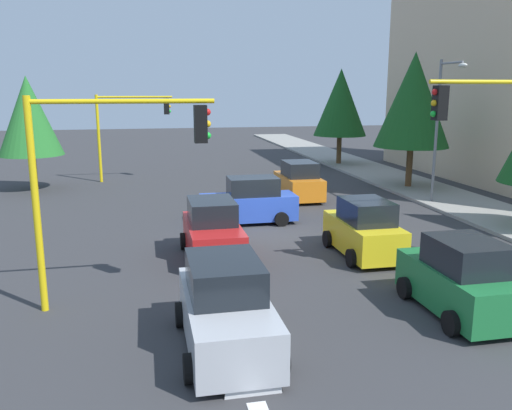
{
  "coord_description": "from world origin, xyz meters",
  "views": [
    {
      "loc": [
        19.75,
        -4.79,
        5.61
      ],
      "look_at": [
        -0.04,
        -0.64,
        1.2
      ],
      "focal_mm": 37.32,
      "sensor_mm": 36.0,
      "label": 1
    }
  ],
  "objects_px": {
    "traffic_signal_near_right": "(110,160)",
    "street_lamp_curbside": "(442,116)",
    "traffic_signal_near_left": "(511,138)",
    "tree_roadside_far": "(341,103)",
    "car_blue": "(249,202)",
    "car_yellow": "(364,230)",
    "car_red": "(213,232)",
    "tree_opposite_side": "(29,116)",
    "car_green": "(461,280)",
    "traffic_signal_far_right": "(129,120)",
    "car_orange": "(299,182)",
    "car_silver": "(226,309)",
    "tree_roadside_mid": "(413,100)"
  },
  "relations": [
    {
      "from": "car_green",
      "to": "traffic_signal_near_left",
      "type": "bearing_deg",
      "value": 129.87
    },
    {
      "from": "traffic_signal_near_left",
      "to": "car_green",
      "type": "bearing_deg",
      "value": -50.13
    },
    {
      "from": "tree_roadside_far",
      "to": "car_yellow",
      "type": "distance_m",
      "value": 22.75
    },
    {
      "from": "traffic_signal_near_right",
      "to": "street_lamp_curbside",
      "type": "height_order",
      "value": "street_lamp_curbside"
    },
    {
      "from": "traffic_signal_near_left",
      "to": "car_silver",
      "type": "height_order",
      "value": "traffic_signal_near_left"
    },
    {
      "from": "traffic_signal_near_left",
      "to": "traffic_signal_near_right",
      "type": "height_order",
      "value": "traffic_signal_near_left"
    },
    {
      "from": "traffic_signal_near_right",
      "to": "street_lamp_curbside",
      "type": "distance_m",
      "value": 17.71
    },
    {
      "from": "tree_roadside_far",
      "to": "traffic_signal_near_right",
      "type": "bearing_deg",
      "value": -32.29
    },
    {
      "from": "tree_opposite_side",
      "to": "car_green",
      "type": "distance_m",
      "value": 24.88
    },
    {
      "from": "traffic_signal_near_right",
      "to": "tree_roadside_far",
      "type": "height_order",
      "value": "tree_roadside_far"
    },
    {
      "from": "traffic_signal_near_right",
      "to": "street_lamp_curbside",
      "type": "bearing_deg",
      "value": 122.88
    },
    {
      "from": "street_lamp_curbside",
      "to": "car_green",
      "type": "height_order",
      "value": "street_lamp_curbside"
    },
    {
      "from": "car_orange",
      "to": "car_yellow",
      "type": "relative_size",
      "value": 1.05
    },
    {
      "from": "traffic_signal_far_right",
      "to": "car_blue",
      "type": "xyz_separation_m",
      "value": [
        12.0,
        5.12,
        -2.87
      ]
    },
    {
      "from": "traffic_signal_near_right",
      "to": "tree_opposite_side",
      "type": "bearing_deg",
      "value": -163.49
    },
    {
      "from": "car_blue",
      "to": "car_red",
      "type": "xyz_separation_m",
      "value": [
        4.49,
        -2.15,
        0.0
      ]
    },
    {
      "from": "street_lamp_curbside",
      "to": "tree_roadside_mid",
      "type": "xyz_separation_m",
      "value": [
        -4.39,
        0.8,
        0.67
      ]
    },
    {
      "from": "traffic_signal_far_right",
      "to": "car_red",
      "type": "height_order",
      "value": "traffic_signal_far_right"
    },
    {
      "from": "street_lamp_curbside",
      "to": "car_blue",
      "type": "distance_m",
      "value": 10.44
    },
    {
      "from": "traffic_signal_near_left",
      "to": "car_green",
      "type": "height_order",
      "value": "traffic_signal_near_left"
    },
    {
      "from": "traffic_signal_far_right",
      "to": "car_yellow",
      "type": "height_order",
      "value": "traffic_signal_far_right"
    },
    {
      "from": "tree_roadside_far",
      "to": "car_red",
      "type": "height_order",
      "value": "tree_roadside_far"
    },
    {
      "from": "traffic_signal_far_right",
      "to": "traffic_signal_near_left",
      "type": "relative_size",
      "value": 0.89
    },
    {
      "from": "traffic_signal_near_right",
      "to": "car_blue",
      "type": "height_order",
      "value": "traffic_signal_near_right"
    },
    {
      "from": "traffic_signal_near_right",
      "to": "car_yellow",
      "type": "relative_size",
      "value": 1.47
    },
    {
      "from": "car_orange",
      "to": "car_silver",
      "type": "bearing_deg",
      "value": -21.88
    },
    {
      "from": "tree_roadside_far",
      "to": "car_red",
      "type": "xyz_separation_m",
      "value": [
        20.49,
        -12.17,
        -3.76
      ]
    },
    {
      "from": "traffic_signal_near_left",
      "to": "car_yellow",
      "type": "distance_m",
      "value": 5.4
    },
    {
      "from": "tree_roadside_mid",
      "to": "car_red",
      "type": "xyz_separation_m",
      "value": [
        10.49,
        -12.67,
        -4.12
      ]
    },
    {
      "from": "traffic_signal_near_right",
      "to": "car_red",
      "type": "distance_m",
      "value": 5.5
    },
    {
      "from": "car_green",
      "to": "car_red",
      "type": "bearing_deg",
      "value": -136.52
    },
    {
      "from": "car_blue",
      "to": "traffic_signal_near_right",
      "type": "bearing_deg",
      "value": -32.76
    },
    {
      "from": "car_red",
      "to": "tree_opposite_side",
      "type": "bearing_deg",
      "value": -150.09
    },
    {
      "from": "car_silver",
      "to": "car_orange",
      "type": "bearing_deg",
      "value": 158.12
    },
    {
      "from": "traffic_signal_near_left",
      "to": "car_yellow",
      "type": "height_order",
      "value": "traffic_signal_near_left"
    },
    {
      "from": "traffic_signal_near_left",
      "to": "car_silver",
      "type": "bearing_deg",
      "value": -71.85
    },
    {
      "from": "traffic_signal_near_left",
      "to": "street_lamp_curbside",
      "type": "bearing_deg",
      "value": 160.2
    },
    {
      "from": "tree_roadside_far",
      "to": "car_green",
      "type": "relative_size",
      "value": 1.93
    },
    {
      "from": "tree_roadside_mid",
      "to": "car_orange",
      "type": "height_order",
      "value": "tree_roadside_mid"
    },
    {
      "from": "traffic_signal_near_right",
      "to": "car_silver",
      "type": "relative_size",
      "value": 1.31
    },
    {
      "from": "traffic_signal_near_left",
      "to": "tree_roadside_far",
      "type": "xyz_separation_m",
      "value": [
        -24.0,
        3.76,
        0.45
      ]
    },
    {
      "from": "street_lamp_curbside",
      "to": "tree_opposite_side",
      "type": "bearing_deg",
      "value": -112.55
    },
    {
      "from": "car_red",
      "to": "traffic_signal_near_left",
      "type": "bearing_deg",
      "value": 67.32
    },
    {
      "from": "car_red",
      "to": "car_green",
      "type": "xyz_separation_m",
      "value": [
        5.88,
        5.58,
        -0.0
      ]
    },
    {
      "from": "car_orange",
      "to": "car_silver",
      "type": "height_order",
      "value": "same"
    },
    {
      "from": "traffic_signal_near_left",
      "to": "traffic_signal_far_right",
      "type": "bearing_deg",
      "value": -150.36
    },
    {
      "from": "car_silver",
      "to": "car_green",
      "type": "height_order",
      "value": "same"
    },
    {
      "from": "tree_roadside_far",
      "to": "tree_opposite_side",
      "type": "bearing_deg",
      "value": -73.69
    },
    {
      "from": "car_red",
      "to": "car_blue",
      "type": "bearing_deg",
      "value": 154.39
    },
    {
      "from": "traffic_signal_near_right",
      "to": "traffic_signal_near_left",
      "type": "bearing_deg",
      "value": 90.0
    }
  ]
}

